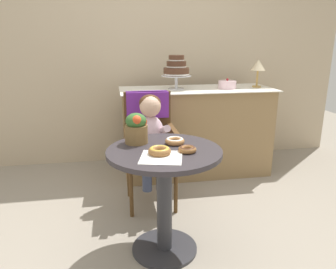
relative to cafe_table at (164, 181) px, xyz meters
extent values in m
plane|color=gray|center=(0.00, 0.00, -0.51)|extent=(8.00, 8.00, 0.00)
cube|color=#C1AD8E|center=(0.00, 1.85, 0.84)|extent=(4.80, 0.10, 2.70)
cylinder|color=#332D33|center=(0.00, 0.00, 0.20)|extent=(0.72, 0.72, 0.03)
cylinder|color=#333338|center=(0.00, 0.00, -0.16)|extent=(0.10, 0.10, 0.69)
cylinder|color=#333338|center=(0.00, 0.00, -0.50)|extent=(0.44, 0.44, 0.02)
cube|color=brown|center=(-0.01, 0.65, -0.04)|extent=(0.42, 0.42, 0.04)
cube|color=brown|center=(-0.01, 0.84, 0.22)|extent=(0.40, 0.04, 0.46)
cube|color=brown|center=(-0.20, 0.65, 0.08)|extent=(0.04, 0.38, 0.18)
cube|color=brown|center=(0.18, 0.65, 0.08)|extent=(0.04, 0.38, 0.18)
cube|color=#6B2893|center=(-0.01, 0.84, 0.34)|extent=(0.36, 0.11, 0.22)
cylinder|color=brown|center=(-0.19, 0.47, -0.28)|extent=(0.03, 0.03, 0.45)
cylinder|color=brown|center=(0.17, 0.47, -0.28)|extent=(0.03, 0.03, 0.45)
cylinder|color=brown|center=(-0.19, 0.83, -0.28)|extent=(0.03, 0.03, 0.45)
cylinder|color=brown|center=(0.17, 0.83, -0.28)|extent=(0.03, 0.03, 0.45)
ellipsoid|color=silver|center=(-0.01, 0.63, 0.14)|extent=(0.22, 0.16, 0.30)
sphere|color=#E0B293|center=(-0.01, 0.62, 0.36)|extent=(0.17, 0.17, 0.17)
ellipsoid|color=#4C2D19|center=(-0.01, 0.64, 0.38)|extent=(0.17, 0.17, 0.14)
cylinder|color=silver|center=(-0.11, 0.54, 0.19)|extent=(0.08, 0.23, 0.13)
sphere|color=#E0B293|center=(-0.10, 0.46, 0.12)|extent=(0.06, 0.06, 0.06)
cylinder|color=silver|center=(0.08, 0.54, 0.19)|extent=(0.08, 0.23, 0.13)
sphere|color=#E0B293|center=(0.08, 0.46, 0.12)|extent=(0.06, 0.06, 0.06)
cylinder|color=#3F4760|center=(-0.07, 0.55, 0.03)|extent=(0.09, 0.22, 0.09)
cylinder|color=#3F4760|center=(-0.07, 0.44, -0.14)|extent=(0.08, 0.08, 0.26)
cylinder|color=#3F4760|center=(0.04, 0.55, 0.03)|extent=(0.09, 0.22, 0.09)
cylinder|color=#3F4760|center=(0.04, 0.44, -0.14)|extent=(0.08, 0.08, 0.26)
cube|color=white|center=(-0.04, -0.14, 0.21)|extent=(0.29, 0.29, 0.00)
torus|color=#936033|center=(0.13, -0.07, 0.23)|extent=(0.11, 0.11, 0.03)
torus|color=#512D1E|center=(0.13, -0.07, 0.24)|extent=(0.10, 0.10, 0.02)
torus|color=#936033|center=(-0.04, -0.09, 0.23)|extent=(0.14, 0.14, 0.04)
torus|color=gold|center=(-0.04, -0.09, 0.24)|extent=(0.12, 0.12, 0.02)
torus|color=#AD7542|center=(0.09, 0.10, 0.23)|extent=(0.13, 0.13, 0.04)
torus|color=white|center=(0.09, 0.10, 0.24)|extent=(0.11, 0.11, 0.02)
cylinder|color=brown|center=(-0.16, 0.16, 0.27)|extent=(0.15, 0.15, 0.12)
ellipsoid|color=#38662D|center=(-0.16, 0.16, 0.36)|extent=(0.14, 0.14, 0.10)
sphere|color=#E54C23|center=(-0.11, 0.16, 0.35)|extent=(0.04, 0.04, 0.04)
sphere|color=#E54C23|center=(-0.16, 0.18, 0.35)|extent=(0.05, 0.05, 0.05)
sphere|color=#E54C23|center=(-0.19, 0.16, 0.36)|extent=(0.04, 0.04, 0.04)
sphere|color=#E54C23|center=(-0.16, 0.12, 0.37)|extent=(0.06, 0.06, 0.06)
cube|color=#93754C|center=(0.55, 1.30, -0.06)|extent=(1.50, 0.56, 0.90)
cube|color=white|center=(0.55, 1.30, 0.39)|extent=(1.56, 0.62, 0.01)
cylinder|color=silver|center=(0.33, 1.30, 0.40)|extent=(0.16, 0.16, 0.01)
cylinder|color=silver|center=(0.33, 1.30, 0.46)|extent=(0.03, 0.03, 0.12)
cylinder|color=silver|center=(0.33, 1.30, 0.53)|extent=(0.30, 0.30, 0.01)
cylinder|color=#4C2D1E|center=(0.33, 1.30, 0.57)|extent=(0.26, 0.25, 0.08)
cylinder|color=white|center=(0.33, 1.30, 0.54)|extent=(0.26, 0.26, 0.01)
cylinder|color=#4C2D1E|center=(0.33, 1.30, 0.64)|extent=(0.19, 0.19, 0.06)
cylinder|color=white|center=(0.33, 1.30, 0.61)|extent=(0.20, 0.20, 0.01)
cylinder|color=#4C2D1E|center=(0.33, 1.30, 0.70)|extent=(0.15, 0.15, 0.06)
cylinder|color=white|center=(0.33, 1.30, 0.68)|extent=(0.16, 0.16, 0.01)
cylinder|color=silver|center=(0.85, 1.25, 0.43)|extent=(0.18, 0.18, 0.08)
sphere|color=red|center=(0.85, 1.25, 0.48)|extent=(0.02, 0.02, 0.02)
cylinder|color=#B28C47|center=(1.19, 1.29, 0.40)|extent=(0.09, 0.09, 0.01)
cylinder|color=#B28C47|center=(1.19, 1.29, 0.49)|extent=(0.02, 0.02, 0.16)
cone|color=beige|center=(1.19, 1.29, 0.62)|extent=(0.15, 0.15, 0.11)
camera|label=1|loc=(-0.30, -1.85, 0.85)|focal=34.24mm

